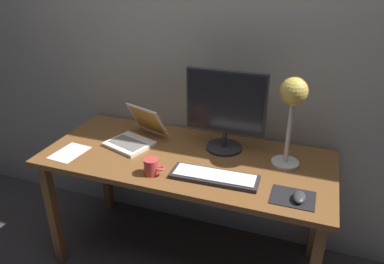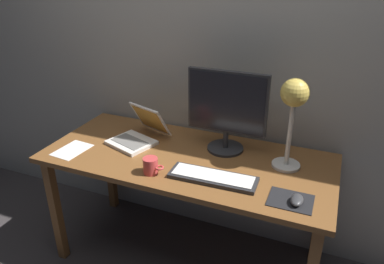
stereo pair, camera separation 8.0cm
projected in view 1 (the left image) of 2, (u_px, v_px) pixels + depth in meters
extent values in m
plane|color=#383333|center=(187.00, 257.00, 2.36)|extent=(4.80, 4.80, 0.00)
cube|color=#9E998E|center=(210.00, 41.00, 2.14)|extent=(4.80, 0.06, 2.60)
cube|color=brown|center=(186.00, 159.00, 2.05)|extent=(1.60, 0.70, 0.03)
cube|color=brown|center=(53.00, 215.00, 2.18)|extent=(0.05, 0.05, 0.71)
cube|color=brown|center=(106.00, 167.00, 2.68)|extent=(0.05, 0.05, 0.71)
cube|color=brown|center=(318.00, 210.00, 2.23)|extent=(0.05, 0.05, 0.71)
cylinder|color=#28282B|center=(224.00, 147.00, 2.12)|extent=(0.21, 0.21, 0.01)
cylinder|color=#28282B|center=(224.00, 139.00, 2.10)|extent=(0.03, 0.03, 0.10)
cube|color=#28282B|center=(226.00, 102.00, 2.00)|extent=(0.45, 0.03, 0.35)
cube|color=black|center=(225.00, 103.00, 1.98)|extent=(0.42, 0.00, 0.33)
cube|color=#28282B|center=(214.00, 177.00, 1.83)|extent=(0.44, 0.15, 0.02)
cube|color=silver|center=(215.00, 175.00, 1.82)|extent=(0.41, 0.13, 0.01)
cube|color=silver|center=(129.00, 144.00, 2.15)|extent=(0.30, 0.28, 0.02)
cube|color=slate|center=(127.00, 143.00, 2.14)|extent=(0.24, 0.18, 0.00)
cube|color=silver|center=(147.00, 120.00, 2.22)|extent=(0.27, 0.19, 0.19)
cube|color=gold|center=(147.00, 120.00, 2.22)|extent=(0.24, 0.16, 0.16)
cylinder|color=beige|center=(285.00, 163.00, 1.96)|extent=(0.15, 0.15, 0.01)
cylinder|color=silver|center=(289.00, 130.00, 1.88)|extent=(0.02, 0.02, 0.37)
sphere|color=gold|center=(294.00, 91.00, 1.79)|extent=(0.14, 0.14, 0.14)
sphere|color=#FFEAB2|center=(293.00, 98.00, 1.79)|extent=(0.05, 0.05, 0.05)
cube|color=black|center=(293.00, 198.00, 1.68)|extent=(0.20, 0.16, 0.00)
ellipsoid|color=#38383A|center=(299.00, 197.00, 1.66)|extent=(0.06, 0.10, 0.03)
cylinder|color=#CC3F3F|center=(151.00, 167.00, 1.86)|extent=(0.08, 0.08, 0.09)
torus|color=#CC3F3F|center=(161.00, 168.00, 1.84)|extent=(0.05, 0.05, 0.01)
cube|color=white|center=(70.00, 153.00, 2.08)|extent=(0.17, 0.22, 0.00)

